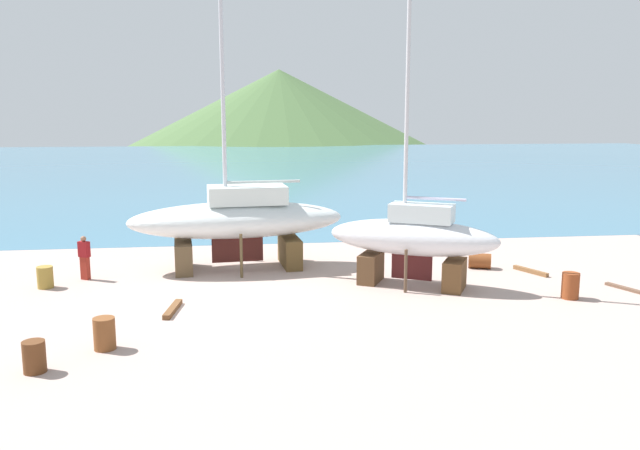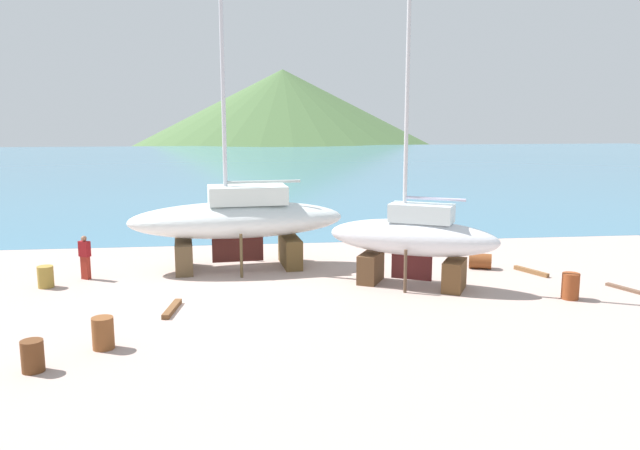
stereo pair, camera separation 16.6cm
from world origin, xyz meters
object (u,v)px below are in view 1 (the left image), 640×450
object	(u,v)px
worker	(85,257)
barrel_by_slipway	(104,334)
barrel_tipped_left	(34,357)
sailboat_mid_port	(413,238)
sailboat_far_slipway	(238,219)
barrel_rust_near	(45,277)
barrel_rust_far	(570,286)
barrel_ochre	(480,261)

from	to	relation	value
worker	barrel_by_slipway	size ratio (longest dim) A/B	1.93
barrel_tipped_left	worker	bearing A→B (deg)	95.22
sailboat_mid_port	barrel_by_slipway	world-z (taller)	sailboat_mid_port
sailboat_far_slipway	worker	distance (m)	6.23
sailboat_far_slipway	barrel_tipped_left	xyz separation A→B (m)	(-5.15, -10.52, -1.68)
sailboat_far_slipway	barrel_by_slipway	bearing A→B (deg)	62.42
barrel_rust_near	barrel_tipped_left	bearing A→B (deg)	-75.97
worker	barrel_rust_far	size ratio (longest dim) A/B	1.88
sailboat_mid_port	worker	distance (m)	12.84
sailboat_mid_port	barrel_rust_far	distance (m)	5.80
barrel_rust_near	barrel_tipped_left	xyz separation A→B (m)	(2.07, -8.27, 0.00)
worker	barrel_rust_near	distance (m)	1.71
sailboat_mid_port	barrel_ochre	size ratio (longest dim) A/B	11.97
sailboat_far_slipway	worker	world-z (taller)	sailboat_far_slipway
barrel_by_slipway	barrel_tipped_left	world-z (taller)	barrel_by_slipway
barrel_rust_near	sailboat_far_slipway	bearing A→B (deg)	17.34
barrel_rust_far	barrel_ochre	distance (m)	4.94
sailboat_mid_port	barrel_rust_far	size ratio (longest dim) A/B	11.83
sailboat_far_slipway	barrel_by_slipway	distance (m)	9.94
barrel_by_slipway	barrel_ochre	size ratio (longest dim) A/B	0.99
barrel_rust_near	barrel_tipped_left	distance (m)	8.52
worker	barrel_tipped_left	xyz separation A→B (m)	(0.86, -9.36, -0.50)
worker	barrel_tipped_left	bearing A→B (deg)	-142.72
barrel_rust_far	barrel_ochre	bearing A→B (deg)	108.28
worker	barrel_rust_near	bearing A→B (deg)	164.11
barrel_ochre	barrel_tipped_left	bearing A→B (deg)	-148.89
sailboat_far_slipway	barrel_ochre	size ratio (longest dim) A/B	16.91
barrel_by_slipway	barrel_ochre	bearing A→B (deg)	29.34
sailboat_far_slipway	sailboat_mid_port	size ratio (longest dim) A/B	1.41
worker	barrel_ochre	world-z (taller)	worker
sailboat_far_slipway	barrel_rust_near	world-z (taller)	sailboat_far_slipway
sailboat_mid_port	barrel_tipped_left	size ratio (longest dim) A/B	13.36
worker	barrel_ochre	xyz separation A→B (m)	(16.14, -0.14, -0.59)
barrel_rust_near	barrel_by_slipway	size ratio (longest dim) A/B	0.90
barrel_rust_near	barrel_rust_far	bearing A→B (deg)	-11.19
sailboat_mid_port	barrel_by_slipway	distance (m)	11.69
barrel_by_slipway	barrel_tipped_left	xyz separation A→B (m)	(-1.44, -1.45, -0.04)
barrel_ochre	barrel_tipped_left	world-z (taller)	barrel_tipped_left
barrel_by_slipway	sailboat_far_slipway	bearing A→B (deg)	67.79
sailboat_mid_port	barrel_tipped_left	world-z (taller)	sailboat_mid_port
worker	barrel_by_slipway	xyz separation A→B (m)	(2.30, -7.92, -0.45)
barrel_tipped_left	barrel_ochre	bearing A→B (deg)	31.11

